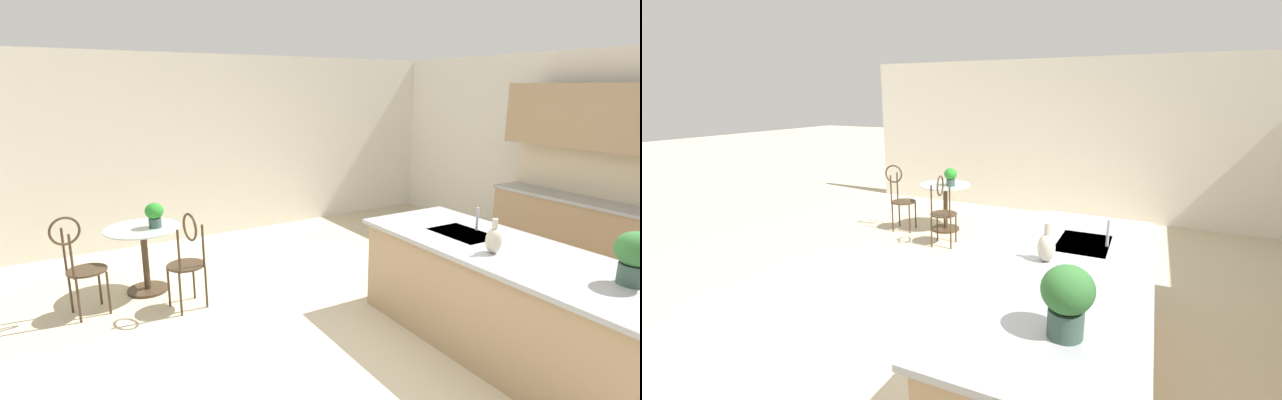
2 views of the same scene
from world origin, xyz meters
The scene contains 10 objects.
ground_plane centered at (0.00, 0.00, 0.00)m, with size 40.00×40.00×0.00m, color beige.
wall_left_window centered at (-4.26, 0.00, 1.35)m, with size 0.12×7.80×2.70m, color silver.
kitchen_island centered at (0.30, 0.85, 0.46)m, with size 2.80×1.06×0.92m.
bistro_table centered at (-2.54, -1.59, 0.45)m, with size 0.80×0.80×0.74m.
chair_near_window centered at (-1.85, -1.28, 0.57)m, with size 0.51×0.45×1.04m.
chair_by_island centered at (-2.25, -2.24, 0.57)m, with size 0.45×0.51×1.04m.
sink_faucet centered at (-0.25, 1.03, 1.03)m, with size 0.02×0.02×0.22m, color #B2B5BA.
potted_plant_on_table centered at (-2.47, -1.46, 0.90)m, with size 0.20×0.20×0.28m.
potted_plant_counter_far centered at (1.15, 0.97, 1.13)m, with size 0.26×0.26×0.37m.
vase_on_counter centered at (0.25, 0.66, 1.03)m, with size 0.13×0.13×0.29m.
Camera 2 is at (3.00, 1.27, 2.08)m, focal length 22.93 mm.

